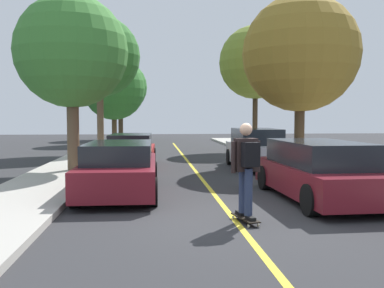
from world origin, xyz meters
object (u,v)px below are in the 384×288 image
at_px(parked_car_left_nearest, 120,168).
at_px(street_tree_right_near, 256,63).
at_px(skateboarder, 247,164).
at_px(street_tree_left_near, 100,57).
at_px(parked_car_left_near, 131,151).
at_px(skateboard, 245,218).
at_px(street_tree_right_nearest, 301,54).
at_px(fire_hydrant, 89,157).
at_px(parked_car_right_nearest, 319,171).
at_px(street_tree_left_nearest, 72,52).
at_px(street_tree_left_far, 114,89).
at_px(parked_car_right_near, 256,149).
at_px(street_tree_left_farthest, 120,87).

xyz_separation_m(parked_car_left_nearest, street_tree_right_near, (6.61, 12.79, 4.33)).
height_order(street_tree_right_near, skateboarder, street_tree_right_near).
xyz_separation_m(street_tree_left_near, skateboarder, (4.40, -14.98, -3.96)).
bearing_deg(parked_car_left_near, skateboard, -74.05).
bearing_deg(street_tree_right_nearest, fire_hydrant, -175.92).
height_order(parked_car_right_nearest, street_tree_right_nearest, street_tree_right_nearest).
relative_size(parked_car_left_nearest, street_tree_left_nearest, 0.78).
xyz_separation_m(street_tree_left_far, skateboarder, (4.40, -23.22, -2.82)).
height_order(parked_car_right_near, street_tree_left_nearest, street_tree_left_nearest).
bearing_deg(parked_car_right_near, skateboard, -105.21).
xyz_separation_m(parked_car_right_near, fire_hydrant, (-6.25, -0.04, -0.25)).
distance_m(parked_car_right_near, skateboarder, 8.48).
distance_m(street_tree_left_nearest, fire_hydrant, 3.78).
xyz_separation_m(street_tree_left_near, street_tree_right_near, (8.47, 1.04, -0.07)).
relative_size(parked_car_right_near, street_tree_left_near, 0.58).
height_order(street_tree_left_farthest, street_tree_right_near, street_tree_right_near).
relative_size(parked_car_right_nearest, street_tree_left_nearest, 0.77).
distance_m(parked_car_right_nearest, street_tree_left_far, 22.44).
relative_size(parked_car_right_nearest, street_tree_right_near, 0.66).
bearing_deg(parked_car_left_near, street_tree_left_farthest, 95.17).
bearing_deg(parked_car_right_nearest, parked_car_right_near, 89.99).
height_order(parked_car_left_nearest, parked_car_right_nearest, parked_car_right_nearest).
height_order(parked_car_left_nearest, street_tree_left_farthest, street_tree_left_farthest).
bearing_deg(parked_car_right_nearest, street_tree_left_nearest, 141.90).
distance_m(parked_car_right_near, street_tree_left_nearest, 7.49).
bearing_deg(fire_hydrant, parked_car_left_near, 26.41).
xyz_separation_m(parked_car_right_nearest, skateboarder, (-2.21, -2.03, 0.41)).
height_order(street_tree_left_near, fire_hydrant, street_tree_left_near).
bearing_deg(skateboard, parked_car_left_nearest, 128.29).
bearing_deg(street_tree_left_near, street_tree_right_nearest, -36.45).
height_order(street_tree_left_near, street_tree_right_near, street_tree_left_near).
bearing_deg(parked_car_left_nearest, skateboard, -51.71).
bearing_deg(street_tree_right_nearest, parked_car_right_near, -163.81).
xyz_separation_m(parked_car_left_nearest, street_tree_right_nearest, (6.61, 5.48, 3.75)).
height_order(fire_hydrant, skateboarder, skateboarder).
distance_m(street_tree_left_farthest, skateboard, 30.12).
height_order(street_tree_left_farthest, skateboard, street_tree_left_farthest).
height_order(street_tree_right_near, fire_hydrant, street_tree_right_near).
height_order(parked_car_right_nearest, fire_hydrant, parked_car_right_nearest).
relative_size(parked_car_right_near, street_tree_right_near, 0.59).
xyz_separation_m(parked_car_left_nearest, parked_car_left_near, (0.00, 5.65, -0.02)).
xyz_separation_m(fire_hydrant, skateboard, (4.03, -8.11, -0.40)).
xyz_separation_m(street_tree_left_far, street_tree_right_near, (8.47, -7.20, 1.07)).
distance_m(street_tree_right_near, skateboarder, 16.99).
xyz_separation_m(parked_car_left_near, street_tree_right_near, (6.61, 7.14, 4.36)).
relative_size(street_tree_right_nearest, fire_hydrant, 9.36).
distance_m(street_tree_left_nearest, skateboard, 9.34).
xyz_separation_m(parked_car_left_near, street_tree_left_far, (-1.86, 14.34, 3.28)).
distance_m(parked_car_left_nearest, parked_car_left_near, 5.65).
height_order(parked_car_left_nearest, fire_hydrant, parked_car_left_nearest).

